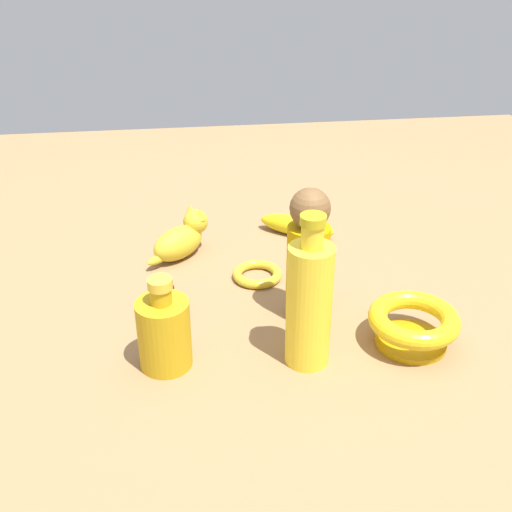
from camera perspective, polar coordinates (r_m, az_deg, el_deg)
name	(u,v)px	position (r m, az deg, el deg)	size (l,w,h in m)	color
ground	(256,290)	(1.18, 0.00, -3.06)	(2.00, 2.00, 0.00)	#936D47
cat_figurine	(182,238)	(1.29, -6.66, 1.63)	(0.13, 0.12, 0.10)	gold
bowl	(413,323)	(1.05, 13.93, -5.85)	(0.15, 0.15, 0.06)	#B98B0A
bottle_tall	(309,302)	(0.95, 4.80, -4.15)	(0.07, 0.07, 0.25)	yellow
nail_polish_jar	(162,292)	(1.15, -8.42, -3.18)	(0.04, 0.04, 0.04)	black
bangle	(257,274)	(1.21, 0.11, -1.64)	(0.09, 0.09, 0.02)	gold
person_figure_adult	(308,257)	(1.06, 4.68, -0.08)	(0.09, 0.09, 0.24)	#C69804
banana	(297,226)	(1.37, 3.68, 2.72)	(0.17, 0.04, 0.04)	gold
bottle_short	(164,332)	(0.98, -8.25, -6.72)	(0.08, 0.08, 0.15)	#C19715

